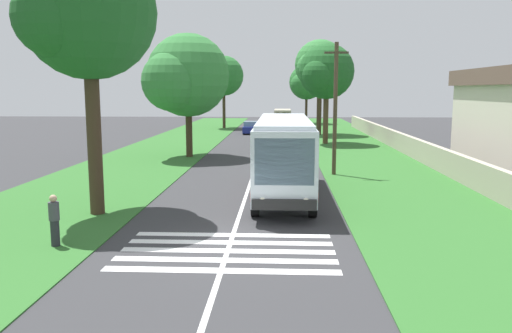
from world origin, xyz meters
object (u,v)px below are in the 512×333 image
at_px(roadside_tree_right_2, 325,73).
at_px(trailing_car_0, 281,142).
at_px(coach_bus, 284,152).
at_px(trailing_minibus_0, 283,117).
at_px(trailing_car_2, 251,128).
at_px(trailing_car_1, 281,134).
at_px(roadside_tree_left_0, 223,77).
at_px(roadside_tree_right_0, 319,67).
at_px(roadside_tree_right_1, 306,83).
at_px(utility_pole, 335,107).
at_px(roadside_tree_left_2, 88,17).
at_px(pedestrian, 54,220).
at_px(roadside_tree_left_1, 185,78).

bearing_deg(roadside_tree_right_2, trailing_car_0, 142.51).
distance_m(coach_bus, trailing_minibus_0, 42.79).
height_order(coach_bus, trailing_car_2, coach_bus).
xyz_separation_m(trailing_car_1, roadside_tree_left_0, (16.67, 7.65, 6.07)).
relative_size(coach_bus, roadside_tree_right_2, 1.20).
height_order(roadside_tree_left_0, roadside_tree_right_2, roadside_tree_left_0).
bearing_deg(roadside_tree_right_2, roadside_tree_right_0, -0.34).
xyz_separation_m(roadside_tree_right_0, roadside_tree_right_1, (19.22, 0.50, -1.60)).
xyz_separation_m(roadside_tree_right_2, utility_pole, (-18.06, 0.89, -2.53)).
bearing_deg(roadside_tree_left_2, roadside_tree_right_1, -11.10).
distance_m(roadside_tree_left_2, roadside_tree_right_0, 39.73).
distance_m(trailing_car_1, roadside_tree_right_0, 10.75).
bearing_deg(utility_pole, coach_bus, 154.62).
height_order(roadside_tree_left_2, pedestrian, roadside_tree_left_2).
bearing_deg(roadside_tree_left_0, coach_bus, -169.95).
height_order(trailing_car_2, trailing_minibus_0, trailing_minibus_0).
bearing_deg(roadside_tree_right_2, roadside_tree_left_2, 157.54).
bearing_deg(trailing_minibus_0, roadside_tree_left_2, 170.50).
distance_m(trailing_car_2, trailing_minibus_0, 8.08).
xyz_separation_m(roadside_tree_left_1, pedestrian, (-22.46, 0.16, -5.05)).
bearing_deg(coach_bus, trailing_car_2, 5.78).
xyz_separation_m(roadside_tree_left_0, utility_pole, (-37.38, -10.80, -2.68)).
distance_m(trailing_car_0, roadside_tree_left_0, 26.48).
relative_size(roadside_tree_right_1, utility_pole, 1.13).
xyz_separation_m(trailing_car_2, roadside_tree_left_2, (-39.37, 4.11, 7.23)).
distance_m(trailing_car_2, roadside_tree_right_0, 10.40).
relative_size(trailing_minibus_0, roadside_tree_left_0, 0.64).
bearing_deg(roadside_tree_right_2, roadside_tree_left_1, 132.68).
bearing_deg(pedestrian, roadside_tree_right_0, -15.03).
bearing_deg(roadside_tree_right_0, coach_bus, 173.34).
relative_size(trailing_car_2, pedestrian, 2.54).
xyz_separation_m(roadside_tree_left_1, roadside_tree_left_2, (-17.87, 0.46, 1.94)).
xyz_separation_m(trailing_car_0, utility_pole, (-12.76, -3.17, 3.39)).
bearing_deg(coach_bus, roadside_tree_left_1, 27.19).
distance_m(trailing_car_0, roadside_tree_left_1, 10.21).
distance_m(roadside_tree_right_0, roadside_tree_right_1, 19.29).
height_order(trailing_car_1, utility_pole, utility_pole).
relative_size(roadside_tree_left_0, pedestrian, 5.58).
xyz_separation_m(trailing_car_0, roadside_tree_left_1, (-5.03, 7.14, 5.29)).
bearing_deg(trailing_car_1, trailing_car_2, 22.36).
bearing_deg(trailing_car_1, pedestrian, 168.32).
relative_size(trailing_minibus_0, roadside_tree_left_2, 0.56).
height_order(utility_pole, pedestrian, utility_pole).
height_order(roadside_tree_right_2, pedestrian, roadside_tree_right_2).
bearing_deg(roadside_tree_right_1, roadside_tree_left_2, 168.90).
bearing_deg(utility_pole, roadside_tree_left_1, 53.17).
distance_m(coach_bus, roadside_tree_left_2, 10.33).
distance_m(coach_bus, trailing_car_1, 27.17).
height_order(trailing_car_0, trailing_car_2, same).
relative_size(trailing_car_0, utility_pole, 0.55).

